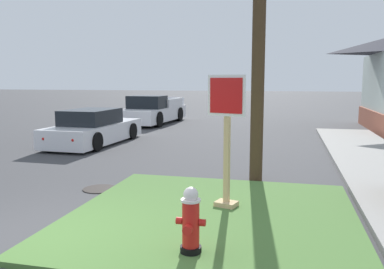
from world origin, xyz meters
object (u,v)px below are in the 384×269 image
at_px(parked_sedan_white, 94,129).
at_px(pickup_truck_white, 152,112).
at_px(manhole_cover, 100,189).
at_px(fire_hydrant, 191,222).
at_px(stop_sign, 227,144).

height_order(parked_sedan_white, pickup_truck_white, pickup_truck_white).
height_order(manhole_cover, parked_sedan_white, parked_sedan_white).
height_order(fire_hydrant, pickup_truck_white, pickup_truck_white).
bearing_deg(fire_hydrant, parked_sedan_white, 124.25).
distance_m(stop_sign, parked_sedan_white, 8.46).
height_order(fire_hydrant, manhole_cover, fire_hydrant).
bearing_deg(stop_sign, fire_hydrant, -94.40).
height_order(fire_hydrant, parked_sedan_white, parked_sedan_white).
height_order(stop_sign, parked_sedan_white, stop_sign).
xyz_separation_m(stop_sign, parked_sedan_white, (-5.71, 6.20, -0.63)).
distance_m(manhole_cover, parked_sedan_white, 6.22).
distance_m(stop_sign, manhole_cover, 3.10).
bearing_deg(manhole_cover, pickup_truck_white, 104.33).
height_order(stop_sign, manhole_cover, stop_sign).
relative_size(fire_hydrant, stop_sign, 0.38).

